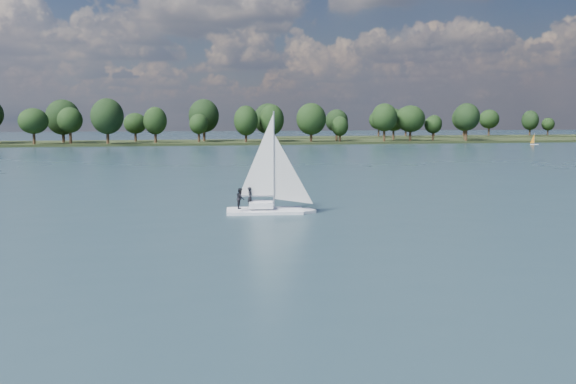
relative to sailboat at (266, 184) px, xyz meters
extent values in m
plane|color=#233342|center=(-5.42, 59.48, -2.64)|extent=(700.00, 700.00, 0.00)
cube|color=black|center=(-5.42, 171.48, -2.64)|extent=(660.00, 40.00, 1.50)
cube|color=black|center=(154.58, 219.48, -2.64)|extent=(220.00, 30.00, 1.40)
cube|color=white|center=(0.10, 0.00, -2.64)|extent=(7.39, 2.98, 0.84)
cube|color=white|center=(0.10, 0.00, -1.79)|extent=(2.27, 1.55, 0.53)
cylinder|color=silver|center=(0.10, 0.00, 2.17)|extent=(0.13, 0.13, 8.45)
imported|color=black|center=(-1.33, 0.40, -1.18)|extent=(0.53, 0.72, 1.82)
imported|color=black|center=(-2.28, -0.18, -1.18)|extent=(0.85, 1.00, 1.82)
cube|color=silver|center=(117.71, 135.01, -2.64)|extent=(2.69, 1.76, 0.40)
cylinder|color=silver|center=(117.71, 135.01, -0.62)|extent=(0.07, 0.07, 3.58)
camera|label=1|loc=(-10.75, -55.11, 5.65)|focal=40.00mm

